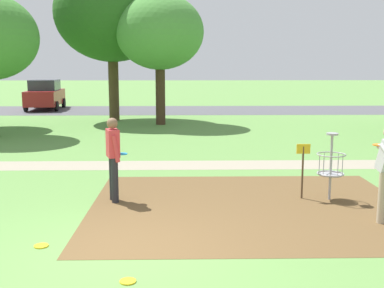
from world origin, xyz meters
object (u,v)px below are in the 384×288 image
Objects in this scene: player_foreground_watching at (113,155)px; frisbee_mid_grass at (326,172)px; frisbee_near_basket at (128,281)px; parked_car_leftmost at (45,95)px; tree_far_left at (160,32)px; disc_golf_basket at (328,164)px; tree_near_right at (112,13)px; frisbee_by_tee at (41,246)px.

player_foreground_watching is 6.82× the size of frisbee_mid_grass.
frisbee_near_basket is at bearing -125.58° from frisbee_mid_grass.
frisbee_near_basket is at bearing -71.95° from parked_car_leftmost.
tree_far_left is at bearing 91.08° from frisbee_near_basket.
disc_golf_basket is 0.18× the size of tree_near_right.
parked_car_leftmost is at bearing 109.34° from player_foreground_watching.
disc_golf_basket is 5.55× the size of frisbee_mid_grass.
frisbee_by_tee is at bearing -154.36° from disc_golf_basket.
tree_near_right is at bearing 145.18° from tree_far_left.
parked_car_leftmost is at bearing 134.29° from tree_far_left.
disc_golf_basket is 6.58× the size of frisbee_near_basket.
frisbee_near_basket is (0.69, -3.68, -0.96)m from player_foreground_watching.
tree_far_left reaches higher than disc_golf_basket.
frisbee_mid_grass is (5.86, 4.91, 0.00)m from frisbee_by_tee.
frisbee_near_basket is 1.92m from frisbee_by_tee.
frisbee_by_tee is 23.74m from parked_car_leftmost.
tree_far_left reaches higher than frisbee_by_tee.
player_foreground_watching is at bearing -82.01° from tree_near_right.
parked_car_leftmost reaches higher than disc_golf_basket.
tree_far_left is (-4.70, 10.21, 4.19)m from frisbee_mid_grass.
frisbee_mid_grass is at bearing -59.14° from tree_near_right.
tree_far_left reaches higher than parked_car_leftmost.
frisbee_near_basket and frisbee_by_tee have the same top height.
frisbee_by_tee is 0.04× the size of tree_far_left.
parked_car_leftmost is (-7.54, 7.73, -3.28)m from tree_far_left.
player_foreground_watching is 0.29× the size of tree_far_left.
frisbee_by_tee and frisbee_mid_grass have the same top height.
frisbee_near_basket is 0.04× the size of tree_far_left.
frisbee_by_tee is (-0.78, -2.44, -0.96)m from player_foreground_watching.
frisbee_near_basket is at bearing -40.16° from frisbee_by_tee.
tree_near_right reaches higher than tree_far_left.
frisbee_by_tee is (-5.14, -2.47, -0.74)m from disc_golf_basket.
disc_golf_basket is at bearing 0.35° from player_foreground_watching.
disc_golf_basket reaches higher than frisbee_by_tee.
frisbee_by_tee is at bearing -140.05° from frisbee_mid_grass.
tree_near_right is at bearing 94.21° from frisbee_by_tee.
frisbee_by_tee is 0.87× the size of frisbee_mid_grass.
frisbee_mid_grass is at bearing 73.54° from disc_golf_basket.
parked_car_leftmost reaches higher than player_foreground_watching.
frisbee_near_basket and frisbee_mid_grass have the same top height.
tree_near_right reaches higher than player_foreground_watching.
tree_far_left is 11.29m from parked_car_leftmost.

